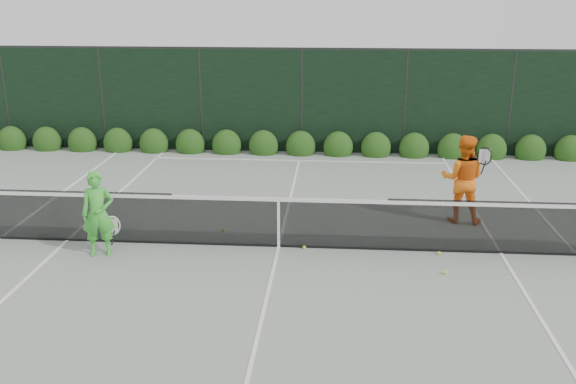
{
  "coord_description": "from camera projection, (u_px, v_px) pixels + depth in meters",
  "views": [
    {
      "loc": [
        1.04,
        -11.19,
        4.65
      ],
      "look_at": [
        0.15,
        0.3,
        1.0
      ],
      "focal_mm": 40.0,
      "sensor_mm": 36.0,
      "label": 1
    }
  ],
  "objects": [
    {
      "name": "hedge_row",
      "position": [
        301.0,
        147.0,
        18.84
      ],
      "size": [
        31.66,
        0.65,
        0.94
      ],
      "color": "#1A3C10",
      "rests_on": "ground"
    },
    {
      "name": "tennis_balls",
      "position": [
        348.0,
        250.0,
        11.9
      ],
      "size": [
        4.22,
        1.79,
        0.07
      ],
      "color": "#CBDD31",
      "rests_on": "ground"
    },
    {
      "name": "player_woman",
      "position": [
        98.0,
        214.0,
        11.54
      ],
      "size": [
        0.67,
        0.51,
        1.58
      ],
      "rotation": [
        0.0,
        0.0,
        0.26
      ],
      "color": "green",
      "rests_on": "ground"
    },
    {
      "name": "ground",
      "position": [
        279.0,
        247.0,
        12.12
      ],
      "size": [
        80.0,
        80.0,
        0.0
      ],
      "primitive_type": "plane",
      "color": "gray",
      "rests_on": "ground"
    },
    {
      "name": "windscreen_fence",
      "position": [
        261.0,
        221.0,
        9.08
      ],
      "size": [
        32.0,
        21.07,
        3.06
      ],
      "color": "black",
      "rests_on": "ground"
    },
    {
      "name": "court_lines",
      "position": [
        279.0,
        247.0,
        12.11
      ],
      "size": [
        11.03,
        23.83,
        0.01
      ],
      "color": "white",
      "rests_on": "ground"
    },
    {
      "name": "player_man",
      "position": [
        463.0,
        179.0,
        13.19
      ],
      "size": [
        1.02,
        0.86,
        1.84
      ],
      "rotation": [
        0.0,
        0.0,
        2.94
      ],
      "color": "orange",
      "rests_on": "ground"
    },
    {
      "name": "tennis_net",
      "position": [
        277.0,
        221.0,
        11.96
      ],
      "size": [
        12.9,
        0.1,
        1.07
      ],
      "color": "black",
      "rests_on": "ground"
    }
  ]
}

